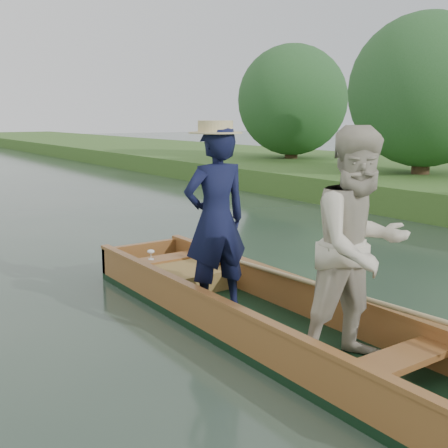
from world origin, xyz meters
TOP-DOWN VIEW (x-y plane):
  - ground at (0.00, 0.00)m, footprint 120.00×120.00m
  - trees_far at (5.07, 9.27)m, footprint 22.75×12.89m
  - punt at (0.03, -0.27)m, footprint 1.18×5.00m

SIDE VIEW (x-z plane):
  - ground at x=0.00m, z-range 0.00..0.00m
  - punt at x=0.03m, z-range -0.26..1.70m
  - trees_far at x=5.07m, z-range 0.21..4.72m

